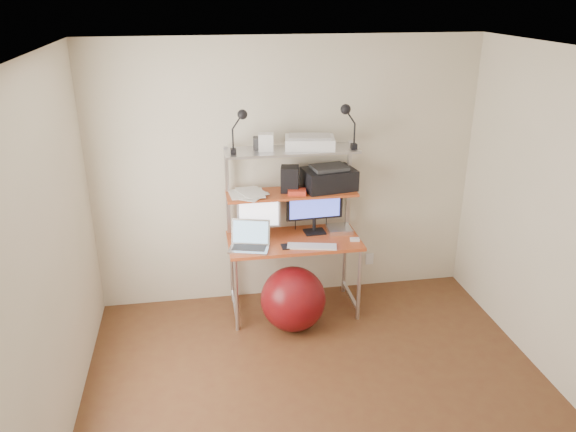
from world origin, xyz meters
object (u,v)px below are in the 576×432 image
object	(u,v)px
printer	(329,178)
exercise_ball	(293,299)
monitor_silver	(259,215)
monitor_black	(315,205)
laptop	(250,242)

from	to	relation	value
printer	exercise_ball	world-z (taller)	printer
monitor_silver	monitor_black	world-z (taller)	monitor_black
laptop	printer	distance (m)	0.93
printer	exercise_ball	size ratio (longest dim) A/B	0.87
monitor_black	exercise_ball	distance (m)	0.88
laptop	exercise_ball	size ratio (longest dim) A/B	0.69
exercise_ball	printer	bearing A→B (deg)	48.06
exercise_ball	laptop	bearing A→B (deg)	150.78
laptop	monitor_black	bearing A→B (deg)	35.81
monitor_silver	monitor_black	bearing A→B (deg)	12.13
laptop	exercise_ball	xyz separation A→B (m)	(0.35, -0.20, -0.50)
monitor_black	monitor_silver	bearing A→B (deg)	-177.29
monitor_silver	laptop	xyz separation A→B (m)	(-0.10, -0.18, -0.18)
monitor_black	laptop	world-z (taller)	monitor_black
monitor_black	printer	distance (m)	0.28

